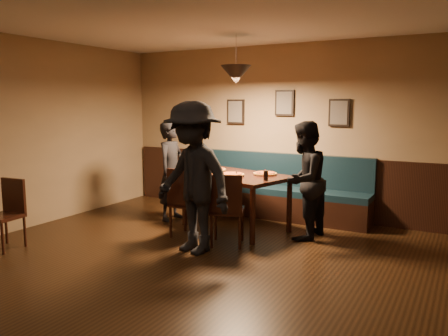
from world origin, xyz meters
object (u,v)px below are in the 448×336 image
object	(u,v)px
chair_near_left	(189,202)
chair_near_right	(227,209)
diner_front	(193,178)
soda_glass	(266,175)
diner_left	(172,171)
tabasco_bottle	(265,173)
diner_right	(304,180)
booth_bench	(277,187)
cafe_chair_far	(3,215)
dining_table	(236,201)

from	to	relation	value
chair_near_left	chair_near_right	distance (m)	0.65
diner_front	chair_near_right	bearing A→B (deg)	78.57
diner_front	soda_glass	size ratio (longest dim) A/B	13.99
diner_left	tabasco_bottle	world-z (taller)	diner_left
diner_right	diner_front	world-z (taller)	diner_front
diner_left	booth_bench	bearing A→B (deg)	-58.06
booth_bench	diner_right	xyz separation A→B (m)	(0.76, -0.91, 0.30)
chair_near_left	cafe_chair_far	world-z (taller)	chair_near_left
chair_near_left	diner_front	world-z (taller)	diner_front
dining_table	diner_right	world-z (taller)	diner_right
booth_bench	chair_near_right	distance (m)	1.66
booth_bench	soda_glass	xyz separation A→B (m)	(0.32, -1.19, 0.38)
soda_glass	booth_bench	bearing A→B (deg)	105.19
booth_bench	dining_table	bearing A→B (deg)	-106.22
dining_table	diner_front	bearing A→B (deg)	-73.47
diner_left	diner_front	bearing A→B (deg)	-137.28
chair_near_left	diner_right	world-z (taller)	diner_right
chair_near_left	diner_left	world-z (taller)	diner_left
diner_right	diner_front	bearing A→B (deg)	-33.08
diner_left	soda_glass	distance (m)	1.75
chair_near_left	soda_glass	size ratio (longest dim) A/B	7.25
booth_bench	diner_right	bearing A→B (deg)	-50.05
dining_table	cafe_chair_far	world-z (taller)	cafe_chair_far
booth_bench	tabasco_bottle	world-z (taller)	booth_bench
diner_right	cafe_chair_far	size ratio (longest dim) A/B	1.82
soda_glass	cafe_chair_far	size ratio (longest dim) A/B	0.15
soda_glass	chair_near_right	bearing A→B (deg)	-124.86
chair_near_left	tabasco_bottle	world-z (taller)	chair_near_left
chair_near_right	soda_glass	distance (m)	0.71
chair_near_right	diner_front	distance (m)	0.69
diner_right	soda_glass	bearing A→B (deg)	-51.35
diner_right	diner_left	bearing A→B (deg)	-82.55
dining_table	diner_left	world-z (taller)	diner_left
chair_near_left	tabasco_bottle	distance (m)	1.14
diner_left	cafe_chair_far	size ratio (longest dim) A/B	1.76
chair_near_left	soda_glass	xyz separation A→B (m)	(0.98, 0.41, 0.39)
booth_bench	chair_near_left	size ratio (longest dim) A/B	3.09
booth_bench	diner_right	world-z (taller)	diner_right
chair_near_right	chair_near_left	bearing A→B (deg)	152.39
dining_table	cafe_chair_far	distance (m)	3.12
booth_bench	diner_right	size ratio (longest dim) A/B	1.87
diner_left	cafe_chair_far	xyz separation A→B (m)	(-1.00, -2.26, -0.34)
diner_left	tabasco_bottle	size ratio (longest dim) A/B	13.64
tabasco_bottle	diner_left	bearing A→B (deg)	179.79
diner_left	soda_glass	bearing A→B (deg)	-99.90
diner_right	tabasco_bottle	xyz separation A→B (m)	(-0.55, -0.05, 0.06)
diner_front	cafe_chair_far	size ratio (longest dim) A/B	2.11
diner_front	soda_glass	distance (m)	1.09
diner_left	diner_front	world-z (taller)	diner_front
booth_bench	tabasco_bottle	distance (m)	1.05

